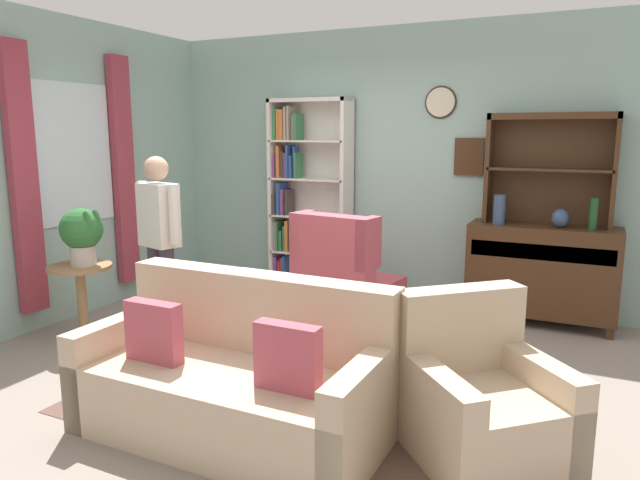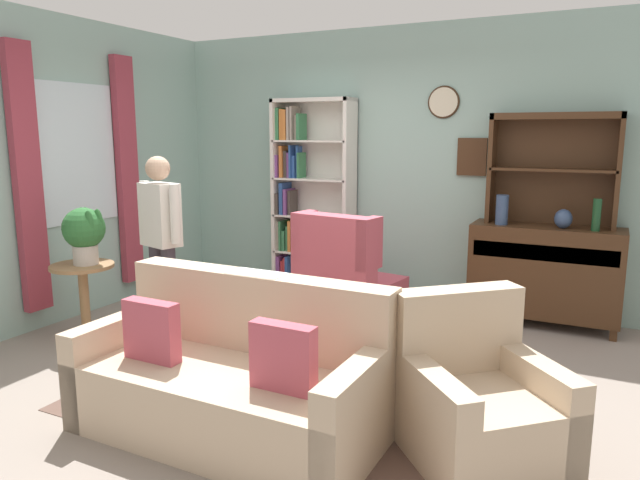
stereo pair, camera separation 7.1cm
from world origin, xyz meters
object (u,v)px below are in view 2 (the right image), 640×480
bottle_wine (597,215)px  vase_round (563,219)px  vase_tall (502,210)px  coffee_table (305,338)px  plant_stand (84,293)px  couch_floral (233,380)px  potted_plant_large (85,231)px  sideboard (544,271)px  bookshelf (306,198)px  armchair_floral (477,405)px  person_reading (161,235)px  sideboard_hutch (554,154)px  wingback_chair (346,285)px  book_stack (292,319)px

bottle_wine → vase_round: bearing=175.1°
vase_tall → coffee_table: 2.37m
plant_stand → couch_floral: bearing=-19.8°
bottle_wine → potted_plant_large: size_ratio=0.58×
sideboard → vase_round: bearing=-27.2°
bookshelf → coffee_table: bearing=-62.5°
bookshelf → armchair_floral: bookshelf is taller
sideboard → person_reading: bearing=-147.0°
vase_tall → potted_plant_large: size_ratio=0.57×
person_reading → couch_floral: bearing=-35.9°
potted_plant_large → bottle_wine: bearing=27.9°
coffee_table → vase_round: bearing=54.9°
plant_stand → bottle_wine: bearing=28.1°
vase_round → vase_tall: bearing=-178.5°
armchair_floral → bookshelf: bearing=133.0°
sideboard_hutch → sideboard: bearing=-90.0°
person_reading → coffee_table: (1.51, -0.30, -0.55)m
coffee_table → person_reading: bearing=168.7°
sideboard → wingback_chair: (-1.60, -0.83, -0.13)m
sideboard_hutch → vase_tall: bearing=-154.1°
couch_floral → armchair_floral: couch_floral is taller
coffee_table → sideboard_hutch: bearing=59.5°
armchair_floral → wingback_chair: bearing=132.4°
person_reading → book_stack: size_ratio=8.47×
potted_plant_large → wingback_chair: bearing=35.2°
bookshelf → armchair_floral: bearing=-47.0°
vase_tall → wingback_chair: vase_tall is taller
armchair_floral → person_reading: 2.91m
vase_round → book_stack: vase_round is taller
wingback_chair → book_stack: size_ratio=5.70×
potted_plant_large → book_stack: size_ratio=2.60×
wingback_chair → person_reading: size_ratio=0.67×
vase_round → book_stack: 2.63m
vase_round → potted_plant_large: potted_plant_large is taller
vase_tall → wingback_chair: 1.58m
bookshelf → sideboard: bookshelf is taller
person_reading → bookshelf: bearing=79.7°
couch_floral → book_stack: (-0.04, 0.79, 0.13)m
bookshelf → coffee_table: bookshelf is taller
sideboard → plant_stand: bearing=-148.2°
sideboard → person_reading: (-2.84, -1.84, 0.40)m
couch_floral → plant_stand: (-2.03, 0.73, 0.09)m
bookshelf → book_stack: size_ratio=11.40×
sideboard → potted_plant_large: 4.05m
vase_round → couch_floral: size_ratio=0.09×
vase_round → book_stack: bearing=-128.4°
couch_floral → vase_round: bearing=61.0°
plant_stand → vase_tall: bearing=33.9°
bookshelf → couch_floral: bookshelf is taller
vase_tall → couch_floral: size_ratio=0.15×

